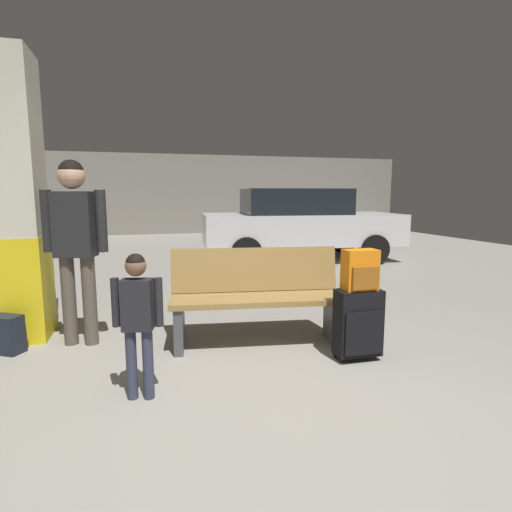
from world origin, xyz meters
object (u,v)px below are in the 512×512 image
Objects in this scene: bench at (257,297)px; child at (137,311)px; structural_pillar at (9,201)px; backpack_bright at (360,270)px; parked_car_near at (299,222)px; adult at (75,233)px; suitcase at (358,323)px; backpack_dark_floor at (7,334)px.

bench is 1.64× the size of child.
bench is (2.21, -0.76, -0.89)m from structural_pillar.
backpack_bright reaches higher than bench.
backpack_bright is at bearing -105.79° from parked_car_near.
suitcase is at bearing -23.68° from adult.
structural_pillar reaches higher than backpack_bright.
bench is 1.00m from backpack_bright.
backpack_dark_floor is at bearing -135.85° from parked_car_near.
parked_car_near is (4.40, 4.27, 0.64)m from backpack_dark_floor.
backpack_bright is at bearing -18.14° from backpack_dark_floor.
adult reaches higher than child.
backpack_dark_floor is at bearing 134.25° from child.
suitcase is at bearing -25.15° from structural_pillar.
backpack_dark_floor is at bearing -174.40° from adult.
bench is 2.74× the size of suitcase.
suitcase is at bearing -40.71° from bench.
structural_pillar is 3.28m from backpack_bright.
child is at bearing -173.02° from suitcase.
backpack_dark_floor is (0.00, -0.42, -1.17)m from structural_pillar.
child is (-1.78, -0.22, 0.30)m from suitcase.
backpack_bright is at bearing 6.97° from child.
parked_car_near is (3.26, 5.45, 0.18)m from child.
bench is 0.39× the size of parked_car_near.
adult reaches higher than parked_car_near.
child is (-1.06, -0.83, 0.18)m from bench.
child is 1.41m from adult.
parked_car_near is at bearing 41.20° from structural_pillar.
parked_car_near reaches higher than suitcase.
child reaches higher than suitcase.
bench is at bearing -18.93° from structural_pillar.
parked_car_near is at bearing 74.21° from suitcase.
structural_pillar reaches higher than child.
structural_pillar is 1.62× the size of bench.
adult is at bearing -30.47° from structural_pillar.
adult is at bearing 156.32° from suitcase.
structural_pillar is at bearing 154.84° from backpack_bright.
adult reaches higher than suitcase.
backpack_bright reaches higher than suitcase.
bench is at bearing 38.11° from child.
backpack_bright is 5.43m from parked_car_near.
backpack_bright is (0.00, -0.00, 0.45)m from suitcase.
suitcase reaches higher than backpack_dark_floor.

